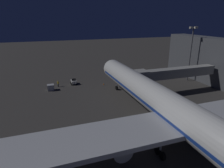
{
  "coord_description": "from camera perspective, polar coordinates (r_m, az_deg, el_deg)",
  "views": [
    {
      "loc": [
        19.01,
        31.29,
        19.58
      ],
      "look_at": [
        3.0,
        -13.77,
        3.5
      ],
      "focal_mm": 31.24,
      "sensor_mm": 36.0,
      "label": 1
    }
  ],
  "objects": [
    {
      "name": "ground_plane",
      "position": [
        41.52,
        10.48,
        -9.89
      ],
      "size": [
        320.0,
        320.0,
        0.0
      ],
      "primitive_type": "plane",
      "color": "#383533"
    },
    {
      "name": "airliner_at_gate",
      "position": [
        33.02,
        18.23,
        -7.96
      ],
      "size": [
        57.68,
        65.35,
        18.3
      ],
      "color": "silver",
      "rests_on": "ground_plane"
    },
    {
      "name": "jet_bridge",
      "position": [
        55.32,
        16.74,
        3.02
      ],
      "size": [
        24.66,
        3.4,
        7.01
      ],
      "color": "#9E9E99",
      "rests_on": "ground_plane"
    },
    {
      "name": "apron_floodlight_mast",
      "position": [
        67.74,
        22.08,
        9.17
      ],
      "size": [
        2.9,
        0.5,
        17.27
      ],
      "color": "#59595E",
      "rests_on": "ground_plane"
    },
    {
      "name": "pushback_tug",
      "position": [
        62.24,
        -11.15,
        0.64
      ],
      "size": [
        1.86,
        2.46,
        1.95
      ],
      "color": "silver",
      "rests_on": "ground_plane"
    },
    {
      "name": "baggage_container_mid_row",
      "position": [
        58.62,
        -17.5,
        -0.96
      ],
      "size": [
        1.85,
        1.61,
        1.67
      ],
      "primitive_type": "cube",
      "color": "#B7BABF",
      "rests_on": "ground_plane"
    },
    {
      "name": "ground_crew_by_belt_loader",
      "position": [
        60.93,
        -15.5,
        0.15
      ],
      "size": [
        0.4,
        0.4,
        1.84
      ],
      "color": "black",
      "rests_on": "ground_plane"
    },
    {
      "name": "traffic_cone_nose_port",
      "position": [
        62.08,
        1.43,
        0.46
      ],
      "size": [
        0.36,
        0.36,
        0.55
      ],
      "primitive_type": "cone",
      "color": "orange",
      "rests_on": "ground_plane"
    },
    {
      "name": "traffic_cone_nose_starboard",
      "position": [
        60.72,
        -2.45,
        0.03
      ],
      "size": [
        0.36,
        0.36,
        0.55
      ],
      "primitive_type": "cone",
      "color": "orange",
      "rests_on": "ground_plane"
    }
  ]
}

